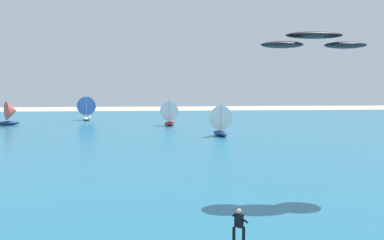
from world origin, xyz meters
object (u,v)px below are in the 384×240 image
Objects in this scene: sailboat_trailing at (11,113)px; kite at (314,41)px; kitesurfer at (236,234)px; sailboat_anchored_offshore at (219,120)px; sailboat_far_right at (170,113)px; sailboat_center_horizon at (87,108)px.

kite is at bearing -52.14° from sailboat_trailing.
kite is (6.45, 9.21, 8.98)m from kitesurfer.
sailboat_anchored_offshore is at bearing -25.18° from sailboat_trailing.
sailboat_far_right is at bearing -4.20° from sailboat_trailing.
sailboat_far_right is at bearing 92.00° from kitesurfer.
kitesurfer is 0.47× the size of sailboat_trailing.
sailboat_anchored_offshore is at bearing -64.73° from sailboat_far_right.
sailboat_center_horizon is at bearing 105.03° from kitesurfer.
sailboat_anchored_offshore is (19.83, -21.80, -0.11)m from sailboat_center_horizon.
sailboat_trailing reaches higher than kitesurfer.
sailboat_trailing is at bearing -143.08° from sailboat_center_horizon.
kite is at bearing -78.43° from sailboat_far_right.
sailboat_center_horizon reaches higher than sailboat_anchored_offshore.
kite reaches higher than sailboat_center_horizon.
sailboat_far_right is (24.22, -1.78, -0.00)m from sailboat_trailing.
kite is 28.66m from sailboat_anchored_offshore.
kitesurfer is 57.11m from sailboat_trailing.
sailboat_anchored_offshore reaches higher than kitesurfer.
kitesurfer is 60.63m from sailboat_center_horizon.
sailboat_center_horizon is at bearing 132.29° from sailboat_anchored_offshore.
kitesurfer is at bearing -96.39° from sailboat_anchored_offshore.
kitesurfer is at bearing -125.00° from kite.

